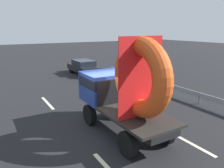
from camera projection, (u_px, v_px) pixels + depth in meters
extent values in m
plane|color=black|center=(108.00, 128.00, 9.89)|extent=(120.00, 120.00, 0.00)
cylinder|color=black|center=(90.00, 115.00, 10.16)|extent=(0.28, 0.95, 0.95)
cylinder|color=black|center=(120.00, 108.00, 11.00)|extent=(0.28, 0.95, 0.95)
cylinder|color=black|center=(128.00, 144.00, 7.56)|extent=(0.28, 0.95, 0.95)
cylinder|color=black|center=(164.00, 132.00, 8.41)|extent=(0.28, 0.95, 0.95)
cube|color=black|center=(124.00, 113.00, 9.13)|extent=(1.30, 4.95, 0.25)
cube|color=navy|center=(105.00, 86.00, 10.27)|extent=(2.00, 1.73, 1.35)
cube|color=black|center=(106.00, 80.00, 10.16)|extent=(2.02, 1.64, 0.44)
cube|color=black|center=(137.00, 116.00, 8.37)|extent=(2.00, 3.22, 0.10)
cube|color=black|center=(116.00, 91.00, 9.52)|extent=(1.80, 0.08, 1.10)
torus|color=#D84C19|center=(140.00, 78.00, 7.86)|extent=(0.69, 2.97, 2.97)
cube|color=red|center=(140.00, 78.00, 7.86)|extent=(1.90, 0.03, 2.97)
cylinder|color=black|center=(71.00, 69.00, 22.23)|extent=(0.22, 0.65, 0.65)
cylinder|color=black|center=(85.00, 68.00, 23.01)|extent=(0.22, 0.65, 0.65)
cylinder|color=black|center=(81.00, 74.00, 19.97)|extent=(0.22, 0.65, 0.65)
cylinder|color=black|center=(97.00, 72.00, 20.75)|extent=(0.22, 0.65, 0.65)
cube|color=black|center=(83.00, 68.00, 21.42)|extent=(1.82, 4.24, 0.56)
cube|color=black|center=(84.00, 63.00, 21.21)|extent=(1.64, 2.38, 0.51)
cube|color=gray|center=(173.00, 87.00, 14.58)|extent=(0.06, 16.77, 0.32)
cylinder|color=slate|center=(199.00, 100.00, 12.91)|extent=(0.10, 0.10, 0.55)
cylinder|color=slate|center=(152.00, 85.00, 16.40)|extent=(0.10, 0.10, 0.55)
cylinder|color=slate|center=(122.00, 75.00, 19.89)|extent=(0.10, 0.10, 0.55)
cube|color=beige|center=(48.00, 103.00, 13.17)|extent=(0.16, 2.53, 0.01)
cube|color=beige|center=(189.00, 142.00, 8.60)|extent=(0.16, 2.39, 0.01)
cube|color=beige|center=(96.00, 92.00, 15.49)|extent=(0.16, 2.28, 0.01)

